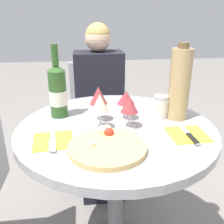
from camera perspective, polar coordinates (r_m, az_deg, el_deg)
name	(u,v)px	position (r m, az deg, el deg)	size (l,w,h in m)	color
dining_table	(116,156)	(1.17, 0.86, -10.05)	(0.86, 0.86, 0.78)	slate
chair_behind_diner	(99,122)	(1.96, -2.98, -2.36)	(0.43, 0.43, 0.88)	silver
seated_diner	(100,120)	(1.79, -2.70, -1.77)	(0.34, 0.46, 1.18)	black
pizza_large	(107,145)	(0.91, -1.15, -7.63)	(0.28, 0.28, 0.05)	#DBB26B
wine_bottle	(58,91)	(1.18, -12.30, 4.69)	(0.08, 0.08, 0.33)	#2D5623
tall_carafe	(180,84)	(1.16, 15.21, 6.18)	(0.09, 0.09, 0.34)	tan
sugar_shaker	(161,107)	(1.18, 11.07, 1.18)	(0.07, 0.07, 0.11)	silver
wine_glass_back_right	(126,98)	(1.13, 3.22, 3.22)	(0.08, 0.08, 0.14)	silver
wine_glass_front_right	(130,105)	(1.05, 4.03, 1.53)	(0.08, 0.08, 0.13)	silver
wine_glass_back_left	(98,96)	(1.11, -3.11, 3.70)	(0.08, 0.08, 0.16)	silver
wine_glass_front_left	(100,104)	(1.03, -2.78, 1.86)	(0.08, 0.08, 0.15)	silver
place_setting_left	(53,141)	(0.99, -13.32, -6.38)	(0.17, 0.19, 0.01)	yellow
place_setting_right	(188,134)	(1.05, 16.97, -4.93)	(0.15, 0.19, 0.01)	yellow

